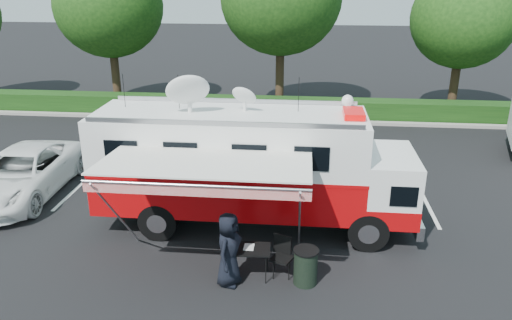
{
  "coord_description": "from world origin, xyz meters",
  "views": [
    {
      "loc": [
        1.39,
        -13.27,
        7.16
      ],
      "look_at": [
        0.0,
        0.5,
        1.9
      ],
      "focal_mm": 35.0,
      "sensor_mm": 36.0,
      "label": 1
    }
  ],
  "objects": [
    {
      "name": "trash_bin",
      "position": [
        1.55,
        -2.84,
        0.47
      ],
      "size": [
        0.62,
        0.62,
        0.93
      ],
      "color": "black",
      "rests_on": "ground_plane"
    },
    {
      "name": "folding_table",
      "position": [
        0.19,
        -2.72,
        0.77
      ],
      "size": [
        1.0,
        0.73,
        0.82
      ],
      "color": "black",
      "rests_on": "ground_plane"
    },
    {
      "name": "person",
      "position": [
        -0.3,
        -3.03,
        0.0
      ],
      "size": [
        0.8,
        1.03,
        1.88
      ],
      "primitive_type": "imported",
      "rotation": [
        0.0,
        0.0,
        1.33
      ],
      "color": "black",
      "rests_on": "ground_plane"
    },
    {
      "name": "white_suv",
      "position": [
        -8.04,
        1.37,
        0.0
      ],
      "size": [
        2.75,
        5.68,
        1.56
      ],
      "primitive_type": "imported",
      "rotation": [
        0.0,
        0.0,
        0.03
      ],
      "color": "white",
      "rests_on": "ground_plane"
    },
    {
      "name": "folding_chair",
      "position": [
        0.95,
        -2.46,
        0.6
      ],
      "size": [
        0.63,
        0.67,
        1.01
      ],
      "color": "black",
      "rests_on": "ground_plane"
    },
    {
      "name": "stall_lines",
      "position": [
        -0.5,
        3.0,
        0.0
      ],
      "size": [
        24.12,
        5.5,
        0.01
      ],
      "color": "silver",
      "rests_on": "ground_plane"
    },
    {
      "name": "ground_plane",
      "position": [
        0.0,
        0.0,
        0.0
      ],
      "size": [
        120.0,
        120.0,
        0.0
      ],
      "primitive_type": "plane",
      "color": "black",
      "rests_on": "ground"
    },
    {
      "name": "awning",
      "position": [
        -0.9,
        -2.63,
        2.85
      ],
      "size": [
        5.03,
        2.6,
        3.04
      ],
      "color": "silver",
      "rests_on": "ground_plane"
    },
    {
      "name": "back_border",
      "position": [
        1.14,
        12.9,
        5.0
      ],
      "size": [
        60.0,
        6.14,
        8.87
      ],
      "color": "#9E998E",
      "rests_on": "ground_plane"
    },
    {
      "name": "command_truck",
      "position": [
        -0.08,
        -0.0,
        1.89
      ],
      "size": [
        9.21,
        2.53,
        4.42
      ],
      "color": "black",
      "rests_on": "ground_plane"
    }
  ]
}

